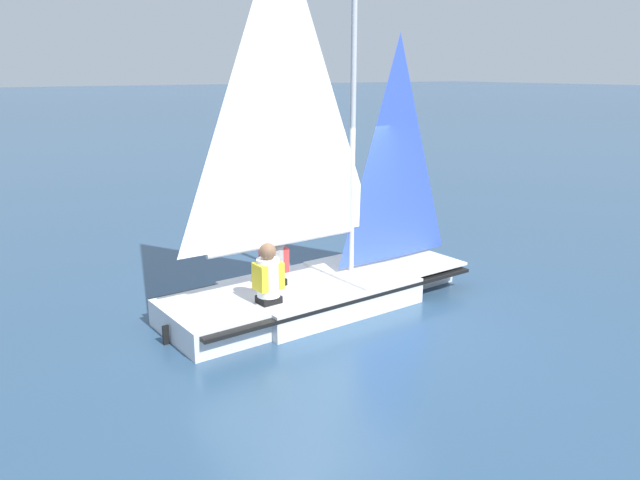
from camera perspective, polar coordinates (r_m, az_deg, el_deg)
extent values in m
plane|color=#2D4C6B|center=(9.10, 0.00, -5.84)|extent=(260.00, 260.00, 0.00)
cube|color=silver|center=(9.04, 0.00, -4.78)|extent=(2.60, 1.80, 0.36)
cube|color=silver|center=(10.13, 8.15, -2.70)|extent=(1.10, 0.97, 0.36)
cube|color=silver|center=(8.19, -10.16, -7.22)|extent=(1.13, 1.47, 0.36)
cube|color=black|center=(9.00, 0.00, -4.09)|extent=(4.55, 1.93, 0.05)
cube|color=silver|center=(9.72, 5.97, -2.15)|extent=(2.13, 1.64, 0.04)
cylinder|color=#B7B7BC|center=(8.85, 3.05, 12.14)|extent=(0.08, 0.08, 4.88)
cylinder|color=#B7B7BC|center=(8.46, -3.24, -0.19)|extent=(2.32, 0.21, 0.07)
pyramid|color=white|center=(8.16, -3.46, 13.89)|extent=(2.20, 0.18, 4.06)
pyramid|color=blue|center=(9.47, 7.04, 8.20)|extent=(1.54, 0.14, 3.34)
cube|color=black|center=(8.00, -13.91, -8.42)|extent=(0.08, 0.03, 0.25)
cube|color=black|center=(8.85, -4.16, -4.92)|extent=(0.29, 0.26, 0.45)
cylinder|color=gray|center=(8.70, -4.22, -1.98)|extent=(0.32, 0.32, 0.50)
cube|color=red|center=(8.69, -4.23, -1.82)|extent=(0.35, 0.28, 0.35)
sphere|color=#A87A56|center=(8.60, -4.27, 0.24)|extent=(0.22, 0.22, 0.22)
cube|color=black|center=(8.21, -4.68, -6.58)|extent=(0.29, 0.26, 0.45)
cylinder|color=white|center=(8.05, -4.75, -3.44)|extent=(0.32, 0.32, 0.50)
cube|color=yellow|center=(8.04, -4.76, -3.28)|extent=(0.35, 0.28, 0.35)
sphere|color=brown|center=(7.94, -4.81, -1.06)|extent=(0.22, 0.22, 0.22)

